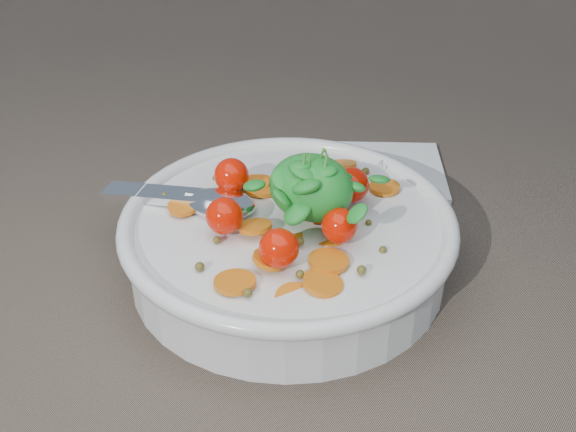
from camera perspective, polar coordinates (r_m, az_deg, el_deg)
The scene contains 3 objects.
ground at distance 0.61m, azimuth -1.66°, elevation -5.49°, with size 6.00×6.00×0.00m, color #705F50.
bowl at distance 0.61m, azimuth 0.02°, elevation -1.78°, with size 0.30×0.28×0.12m.
napkin at distance 0.77m, azimuth 7.18°, elevation 3.58°, with size 0.14×0.12×0.01m, color white.
Camera 1 is at (0.28, -0.38, 0.39)m, focal length 45.00 mm.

